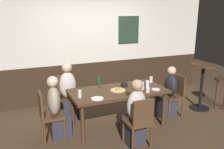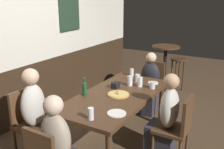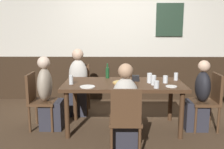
{
  "view_description": "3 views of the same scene",
  "coord_description": "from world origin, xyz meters",
  "px_view_note": "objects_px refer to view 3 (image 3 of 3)",
  "views": [
    {
      "loc": [
        -1.8,
        -3.98,
        2.23
      ],
      "look_at": [
        -0.12,
        0.02,
        1.05
      ],
      "focal_mm": 38.78,
      "sensor_mm": 36.0,
      "label": 1
    },
    {
      "loc": [
        -2.81,
        -1.56,
        2.03
      ],
      "look_at": [
        -0.14,
        -0.01,
        1.06
      ],
      "focal_mm": 40.77,
      "sensor_mm": 36.0,
      "label": 2
    },
    {
      "loc": [
        -0.13,
        -3.76,
        1.59
      ],
      "look_at": [
        -0.18,
        -0.02,
        0.87
      ],
      "focal_mm": 40.3,
      "sensor_mm": 36.0,
      "label": 3
    }
  ],
  "objects_px": {
    "chair_head_west": "(38,98)",
    "plate_white_large": "(87,87)",
    "condiment_caddy": "(135,78)",
    "pint_glass_stout": "(71,80)",
    "beer_glass_half": "(156,85)",
    "pizza": "(122,82)",
    "person_left_far": "(78,87)",
    "highball_clear": "(149,79)",
    "beer_glass_tall": "(153,80)",
    "beer_bottle_green": "(107,72)",
    "chair_mid_near": "(126,118)",
    "dining_table": "(123,88)",
    "plate_white_small": "(171,86)",
    "person_mid_near": "(125,114)",
    "chair_head_east": "(209,98)",
    "pint_glass_pale": "(176,77)",
    "chair_left_far": "(79,85)",
    "tumbler_water": "(165,80)",
    "person_head_east": "(198,101)",
    "person_head_west": "(49,99)"
  },
  "relations": [
    {
      "from": "chair_head_west",
      "to": "plate_white_large",
      "type": "xyz_separation_m",
      "value": [
        0.81,
        -0.29,
        0.25
      ]
    },
    {
      "from": "condiment_caddy",
      "to": "pint_glass_stout",
      "type": "bearing_deg",
      "value": -165.65
    },
    {
      "from": "chair_head_west",
      "to": "beer_glass_half",
      "type": "bearing_deg",
      "value": -10.67
    },
    {
      "from": "pizza",
      "to": "beer_glass_half",
      "type": "relative_size",
      "value": 2.9
    },
    {
      "from": "person_left_far",
      "to": "highball_clear",
      "type": "relative_size",
      "value": 7.96
    },
    {
      "from": "beer_glass_tall",
      "to": "beer_bottle_green",
      "type": "height_order",
      "value": "beer_bottle_green"
    },
    {
      "from": "chair_mid_near",
      "to": "beer_glass_half",
      "type": "bearing_deg",
      "value": 49.21
    },
    {
      "from": "dining_table",
      "to": "chair_mid_near",
      "type": "height_order",
      "value": "chair_mid_near"
    },
    {
      "from": "chair_head_west",
      "to": "plate_white_small",
      "type": "bearing_deg",
      "value": -7.37
    },
    {
      "from": "highball_clear",
      "to": "person_mid_near",
      "type": "bearing_deg",
      "value": -119.64
    },
    {
      "from": "beer_glass_tall",
      "to": "chair_head_east",
      "type": "bearing_deg",
      "value": 9.06
    },
    {
      "from": "chair_mid_near",
      "to": "pint_glass_pale",
      "type": "height_order",
      "value": "chair_mid_near"
    },
    {
      "from": "chair_left_far",
      "to": "beer_bottle_green",
      "type": "relative_size",
      "value": 3.55
    },
    {
      "from": "chair_head_west",
      "to": "chair_head_east",
      "type": "distance_m",
      "value": 2.66
    },
    {
      "from": "dining_table",
      "to": "tumbler_water",
      "type": "xyz_separation_m",
      "value": [
        0.64,
        -0.01,
        0.13
      ]
    },
    {
      "from": "chair_mid_near",
      "to": "pint_glass_pale",
      "type": "distance_m",
      "value": 1.38
    },
    {
      "from": "pint_glass_stout",
      "to": "pint_glass_pale",
      "type": "distance_m",
      "value": 1.66
    },
    {
      "from": "chair_head_west",
      "to": "chair_left_far",
      "type": "height_order",
      "value": "same"
    },
    {
      "from": "person_head_east",
      "to": "dining_table",
      "type": "bearing_deg",
      "value": 180.0
    },
    {
      "from": "chair_left_far",
      "to": "tumbler_water",
      "type": "bearing_deg",
      "value": -30.95
    },
    {
      "from": "chair_left_far",
      "to": "person_mid_near",
      "type": "relative_size",
      "value": 0.77
    },
    {
      "from": "dining_table",
      "to": "beer_glass_tall",
      "type": "distance_m",
      "value": 0.48
    },
    {
      "from": "chair_head_west",
      "to": "chair_mid_near",
      "type": "relative_size",
      "value": 1.0
    },
    {
      "from": "person_left_far",
      "to": "beer_glass_half",
      "type": "distance_m",
      "value": 1.65
    },
    {
      "from": "chair_left_far",
      "to": "person_head_east",
      "type": "xyz_separation_m",
      "value": [
        1.97,
        -0.86,
        -0.04
      ]
    },
    {
      "from": "chair_left_far",
      "to": "highball_clear",
      "type": "xyz_separation_m",
      "value": [
        1.2,
        -0.85,
        0.31
      ]
    },
    {
      "from": "person_head_west",
      "to": "person_head_east",
      "type": "xyz_separation_m",
      "value": [
        2.33,
        0.0,
        -0.03
      ]
    },
    {
      "from": "condiment_caddy",
      "to": "person_head_west",
      "type": "bearing_deg",
      "value": -174.47
    },
    {
      "from": "tumbler_water",
      "to": "pizza",
      "type": "bearing_deg",
      "value": -177.83
    },
    {
      "from": "plate_white_large",
      "to": "pizza",
      "type": "bearing_deg",
      "value": 27.03
    },
    {
      "from": "highball_clear",
      "to": "beer_glass_half",
      "type": "distance_m",
      "value": 0.34
    },
    {
      "from": "chair_left_far",
      "to": "plate_white_large",
      "type": "relative_size",
      "value": 4.04
    },
    {
      "from": "plate_white_large",
      "to": "plate_white_small",
      "type": "bearing_deg",
      "value": 1.48
    },
    {
      "from": "pint_glass_pale",
      "to": "plate_white_small",
      "type": "relative_size",
      "value": 0.76
    },
    {
      "from": "chair_head_east",
      "to": "beer_bottle_green",
      "type": "xyz_separation_m",
      "value": [
        -1.59,
        0.35,
        0.34
      ]
    },
    {
      "from": "chair_mid_near",
      "to": "beer_glass_tall",
      "type": "height_order",
      "value": "beer_glass_tall"
    },
    {
      "from": "pint_glass_pale",
      "to": "pint_glass_stout",
      "type": "bearing_deg",
      "value": -169.29
    },
    {
      "from": "highball_clear",
      "to": "person_left_far",
      "type": "bearing_deg",
      "value": 150.01
    },
    {
      "from": "pint_glass_pale",
      "to": "highball_clear",
      "type": "bearing_deg",
      "value": -157.39
    },
    {
      "from": "dining_table",
      "to": "chair_head_west",
      "type": "bearing_deg",
      "value": 180.0
    },
    {
      "from": "chair_left_far",
      "to": "person_head_west",
      "type": "relative_size",
      "value": 0.77
    },
    {
      "from": "person_head_east",
      "to": "beer_bottle_green",
      "type": "bearing_deg",
      "value": 166.23
    },
    {
      "from": "person_head_east",
      "to": "person_mid_near",
      "type": "bearing_deg",
      "value": -149.25
    },
    {
      "from": "chair_head_west",
      "to": "condiment_caddy",
      "type": "bearing_deg",
      "value": 4.95
    },
    {
      "from": "chair_mid_near",
      "to": "person_head_east",
      "type": "bearing_deg",
      "value": 36.3
    },
    {
      "from": "person_head_east",
      "to": "plate_white_small",
      "type": "bearing_deg",
      "value": -152.11
    },
    {
      "from": "pint_glass_stout",
      "to": "chair_head_west",
      "type": "bearing_deg",
      "value": 167.78
    },
    {
      "from": "person_head_east",
      "to": "plate_white_small",
      "type": "height_order",
      "value": "person_head_east"
    },
    {
      "from": "pizza",
      "to": "highball_clear",
      "type": "bearing_deg",
      "value": 5.0
    },
    {
      "from": "pint_glass_pale",
      "to": "chair_head_east",
      "type": "bearing_deg",
      "value": -21.37
    }
  ]
}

